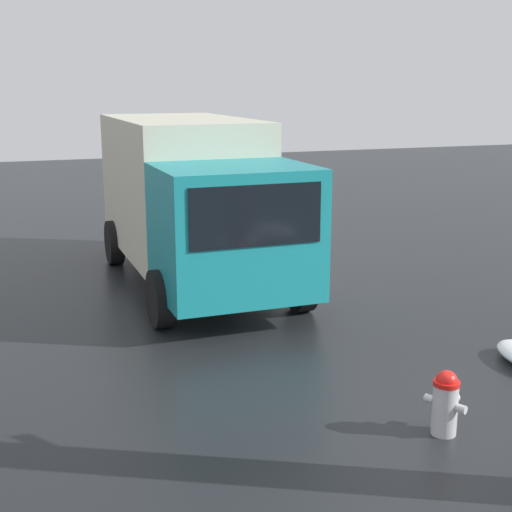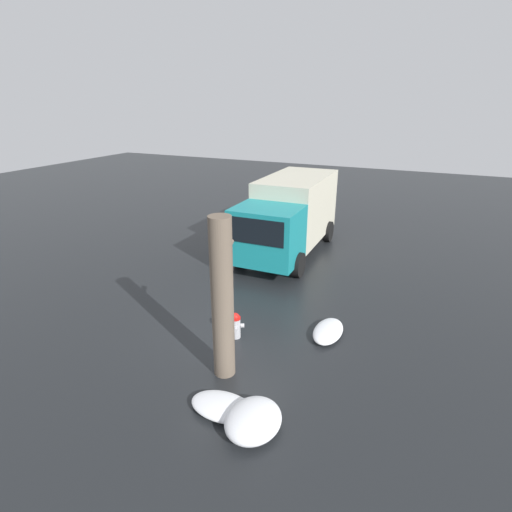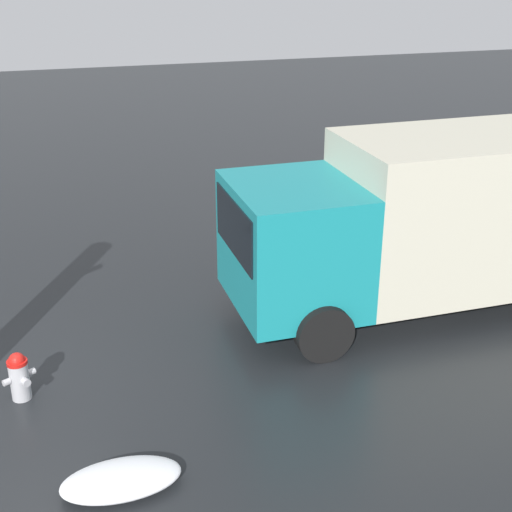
% 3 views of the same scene
% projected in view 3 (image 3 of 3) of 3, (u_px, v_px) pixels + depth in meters
% --- Properties ---
extents(ground_plane, '(60.00, 60.00, 0.00)m').
position_uv_depth(ground_plane, '(22.00, 398.00, 9.94)').
color(ground_plane, black).
extents(fire_hydrant, '(0.45, 0.38, 0.72)m').
position_uv_depth(fire_hydrant, '(19.00, 376.00, 9.79)').
color(fire_hydrant, '#B7B7BC').
rests_on(fire_hydrant, ground_plane).
extents(delivery_truck, '(6.41, 2.66, 2.99)m').
position_uv_depth(delivery_truck, '(427.00, 218.00, 11.88)').
color(delivery_truck, teal).
rests_on(delivery_truck, ground_plane).
extents(snow_pile_by_tree, '(1.40, 0.74, 0.24)m').
position_uv_depth(snow_pile_by_tree, '(121.00, 480.00, 8.24)').
color(snow_pile_by_tree, white).
rests_on(snow_pile_by_tree, ground_plane).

